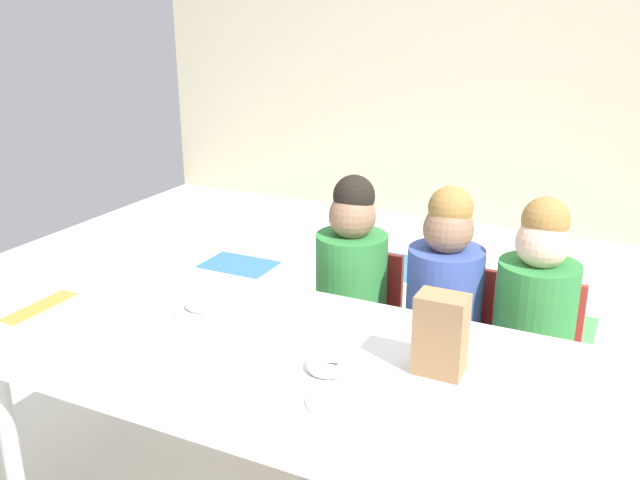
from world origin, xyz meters
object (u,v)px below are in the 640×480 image
object	(u,v)px
seated_child_far_right	(536,307)
paper_bag_brown	(441,334)
donut_powdered_on_plate	(202,303)
donut_powdered_loose	(329,364)
craft_table	(303,370)
paper_plate_center_table	(342,401)
seated_child_middle_seat	(445,291)
paper_plate_near_edge	(203,309)
seated_child_near_camera	(352,274)

from	to	relation	value
seated_child_far_right	paper_bag_brown	xyz separation A→B (m)	(-0.16, -0.57, 0.13)
donut_powdered_on_plate	donut_powdered_loose	xyz separation A→B (m)	(0.52, -0.17, -0.01)
craft_table	donut_powdered_loose	bearing A→B (deg)	-22.31
seated_child_far_right	paper_plate_center_table	size ratio (longest dim) A/B	5.10
donut_powdered_loose	craft_table	bearing A→B (deg)	157.69
seated_child_middle_seat	donut_powdered_loose	distance (m)	0.70
donut_powdered_on_plate	craft_table	bearing A→B (deg)	-16.44
seated_child_far_right	paper_plate_near_edge	xyz separation A→B (m)	(-0.94, -0.52, 0.02)
paper_plate_near_edge	seated_child_middle_seat	bearing A→B (deg)	39.27
seated_child_far_right	paper_bag_brown	world-z (taller)	seated_child_far_right
paper_bag_brown	paper_plate_near_edge	size ratio (longest dim) A/B	1.22
craft_table	donut_powdered_loose	size ratio (longest dim) A/B	14.18
seated_child_far_right	paper_plate_near_edge	world-z (taller)	seated_child_far_right
paper_plate_near_edge	donut_powdered_on_plate	world-z (taller)	donut_powdered_on_plate
paper_bag_brown	donut_powdered_loose	world-z (taller)	paper_bag_brown
seated_child_near_camera	paper_plate_near_edge	bearing A→B (deg)	-119.18
seated_child_far_right	seated_child_middle_seat	bearing A→B (deg)	180.00
paper_bag_brown	paper_plate_near_edge	world-z (taller)	paper_bag_brown
paper_plate_near_edge	paper_plate_center_table	xyz separation A→B (m)	(0.61, -0.29, 0.00)
seated_child_far_right	donut_powdered_on_plate	distance (m)	1.08
donut_powdered_loose	seated_child_near_camera	bearing A→B (deg)	108.46
seated_child_far_right	paper_plate_center_table	xyz separation A→B (m)	(-0.33, -0.81, 0.02)
paper_bag_brown	donut_powdered_on_plate	xyz separation A→B (m)	(-0.78, 0.05, -0.09)
paper_plate_near_edge	craft_table	bearing A→B (deg)	-16.44
paper_plate_center_table	paper_bag_brown	bearing A→B (deg)	55.18
craft_table	paper_plate_center_table	bearing A→B (deg)	-40.71
seated_child_near_camera	donut_powdered_on_plate	bearing A→B (deg)	-119.18
seated_child_far_right	donut_powdered_loose	world-z (taller)	seated_child_far_right
seated_child_middle_seat	paper_plate_center_table	world-z (taller)	seated_child_middle_seat
seated_child_near_camera	donut_powdered_loose	world-z (taller)	seated_child_near_camera
seated_child_near_camera	donut_powdered_loose	bearing A→B (deg)	-71.54
seated_child_far_right	donut_powdered_on_plate	world-z (taller)	seated_child_far_right
seated_child_near_camera	paper_bag_brown	world-z (taller)	seated_child_near_camera
donut_powdered_loose	paper_plate_near_edge	bearing A→B (deg)	162.41
paper_bag_brown	donut_powdered_on_plate	distance (m)	0.79
craft_table	donut_powdered_loose	xyz separation A→B (m)	(0.10, -0.04, 0.06)
seated_child_near_camera	paper_plate_near_edge	xyz separation A→B (m)	(-0.29, -0.52, 0.02)
seated_child_middle_seat	paper_plate_near_edge	distance (m)	0.83
seated_child_near_camera	seated_child_far_right	distance (m)	0.65
craft_table	seated_child_middle_seat	distance (m)	0.68
seated_child_far_right	paper_plate_center_table	bearing A→B (deg)	-111.97
paper_bag_brown	seated_child_far_right	bearing A→B (deg)	74.46
paper_bag_brown	donut_powdered_on_plate	world-z (taller)	paper_bag_brown
craft_table	paper_bag_brown	xyz separation A→B (m)	(0.36, 0.08, 0.15)
paper_plate_center_table	donut_powdered_loose	xyz separation A→B (m)	(-0.09, 0.13, 0.01)
seated_child_far_right	donut_powdered_loose	distance (m)	0.81
seated_child_near_camera	paper_plate_center_table	size ratio (longest dim) A/B	5.10
seated_child_near_camera	craft_table	bearing A→B (deg)	-78.62
paper_plate_center_table	donut_powdered_loose	distance (m)	0.16
paper_plate_near_edge	donut_powdered_on_plate	distance (m)	0.02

